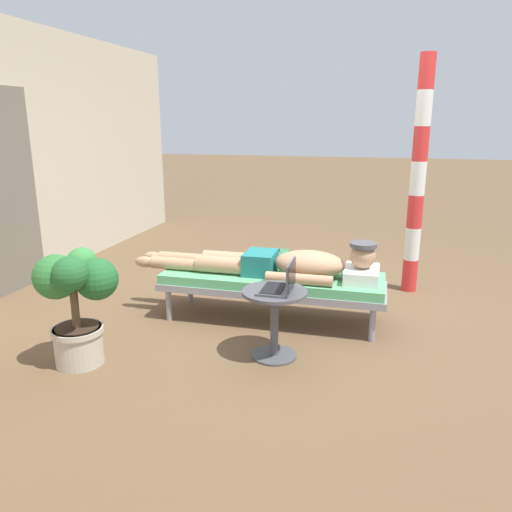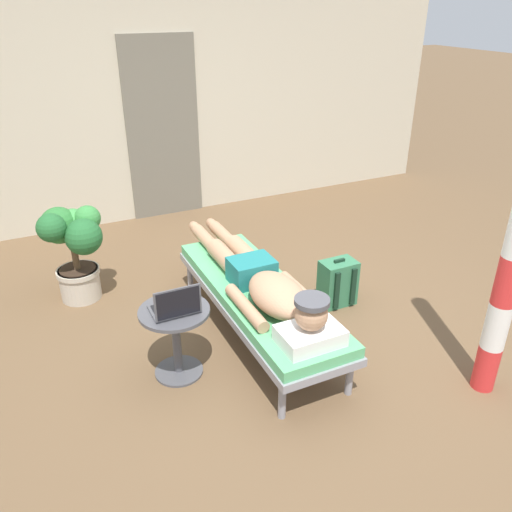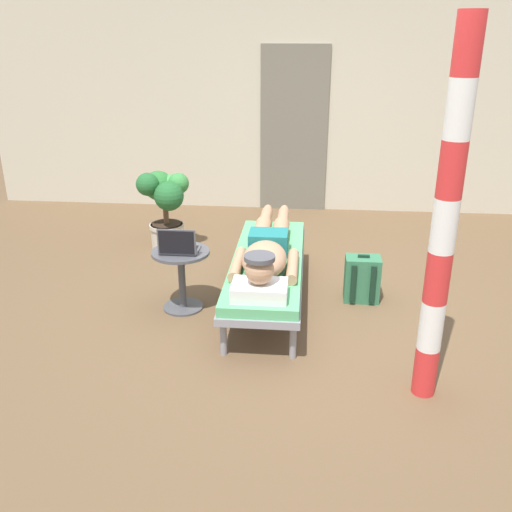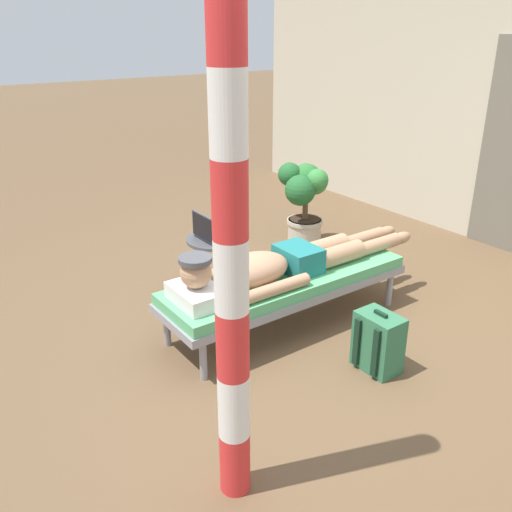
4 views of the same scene
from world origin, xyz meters
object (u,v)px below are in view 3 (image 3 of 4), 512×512
person_reclining (267,251)px  potted_plant (165,202)px  laptop (179,247)px  side_table (181,270)px  porch_post (444,225)px  backpack (362,279)px  lounge_chair (267,266)px

person_reclining → potted_plant: potted_plant is taller
laptop → potted_plant: (-0.46, 1.39, -0.05)m
side_table → porch_post: porch_post is taller
person_reclining → backpack: person_reclining is taller
person_reclining → laptop: laptop is taller
side_table → laptop: size_ratio=1.69×
potted_plant → laptop: bearing=-71.7°
lounge_chair → backpack: size_ratio=4.60×
lounge_chair → side_table: bearing=-166.0°
backpack → porch_post: bearing=-77.2°
backpack → potted_plant: (-1.98, 1.03, 0.33)m
side_table → potted_plant: size_ratio=0.61×
side_table → potted_plant: (-0.46, 1.34, 0.17)m
backpack → potted_plant: 2.26m
porch_post → person_reclining: bearing=135.1°
porch_post → potted_plant: bearing=133.9°
laptop → porch_post: 2.15m
laptop → porch_post: size_ratio=0.13×
laptop → person_reclining: bearing=10.9°
person_reclining → potted_plant: size_ratio=2.54×
lounge_chair → laptop: (-0.70, -0.23, 0.24)m
lounge_chair → porch_post: (1.12, -1.21, 0.82)m
potted_plant → porch_post: (2.29, -2.37, 0.63)m
lounge_chair → porch_post: bearing=-47.2°
backpack → person_reclining: bearing=-165.0°
side_table → lounge_chair: bearing=14.0°
lounge_chair → potted_plant: bearing=135.0°
laptop → backpack: size_ratio=0.73×
backpack → porch_post: 1.68m
lounge_chair → potted_plant: (-1.16, 1.16, 0.18)m
lounge_chair → potted_plant: potted_plant is taller
potted_plant → backpack: bearing=-27.6°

